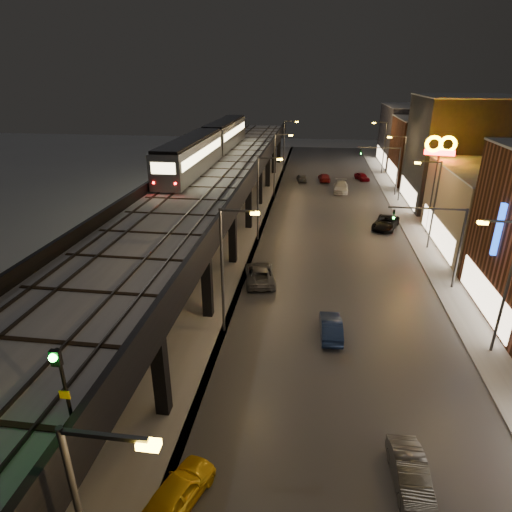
{
  "coord_description": "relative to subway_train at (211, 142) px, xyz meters",
  "views": [
    {
      "loc": [
        4.98,
        -12.0,
        16.74
      ],
      "look_at": [
        1.28,
        15.11,
        5.0
      ],
      "focal_mm": 30.0,
      "sensor_mm": 36.0,
      "label": 1
    }
  ],
  "objects": [
    {
      "name": "ground",
      "position": [
        8.5,
        -43.39,
        -8.45
      ],
      "size": [
        220.0,
        220.0,
        0.0
      ],
      "primitive_type": "plane",
      "color": "silver"
    },
    {
      "name": "road_surface",
      "position": [
        16.0,
        -8.39,
        -8.42
      ],
      "size": [
        17.0,
        120.0,
        0.06
      ],
      "primitive_type": "cube",
      "color": "#46474D",
      "rests_on": "ground"
    },
    {
      "name": "sidewalk_right",
      "position": [
        26.0,
        -8.39,
        -8.38
      ],
      "size": [
        4.0,
        120.0,
        0.14
      ],
      "primitive_type": "cube",
      "color": "#9FA1A8",
      "rests_on": "ground"
    },
    {
      "name": "under_viaduct_pavement",
      "position": [
        2.5,
        -8.39,
        -8.42
      ],
      "size": [
        11.0,
        120.0,
        0.06
      ],
      "primitive_type": "cube",
      "color": "#9FA1A8",
      "rests_on": "ground"
    },
    {
      "name": "elevated_viaduct",
      "position": [
        2.5,
        -11.55,
        -2.83
      ],
      "size": [
        9.0,
        100.0,
        6.3
      ],
      "color": "black",
      "rests_on": "ground"
    },
    {
      "name": "viaduct_trackbed",
      "position": [
        2.49,
        -11.42,
        -2.06
      ],
      "size": [
        8.4,
        100.0,
        0.32
      ],
      "color": "#B2B7C1",
      "rests_on": "elevated_viaduct"
    },
    {
      "name": "viaduct_parapet_streetside",
      "position": [
        6.85,
        -11.39,
        -1.6
      ],
      "size": [
        0.3,
        100.0,
        1.1
      ],
      "primitive_type": "cube",
      "color": "black",
      "rests_on": "elevated_viaduct"
    },
    {
      "name": "viaduct_parapet_far",
      "position": [
        -1.85,
        -11.39,
        -1.6
      ],
      "size": [
        0.3,
        100.0,
        1.1
      ],
      "primitive_type": "cube",
      "color": "black",
      "rests_on": "elevated_viaduct"
    },
    {
      "name": "building_c",
      "position": [
        32.49,
        -11.39,
        -4.37
      ],
      "size": [
        12.2,
        15.2,
        8.16
      ],
      "color": "gray",
      "rests_on": "ground"
    },
    {
      "name": "building_d",
      "position": [
        32.49,
        4.61,
        -1.37
      ],
      "size": [
        12.2,
        13.2,
        14.16
      ],
      "color": "#26262A",
      "rests_on": "ground"
    },
    {
      "name": "building_e",
      "position": [
        32.49,
        18.61,
        -3.37
      ],
      "size": [
        12.2,
        12.2,
        10.16
      ],
      "color": "#5C2E1E",
      "rests_on": "ground"
    },
    {
      "name": "building_f",
      "position": [
        32.49,
        32.61,
        -2.87
      ],
      "size": [
        12.2,
        16.2,
        11.16
      ],
      "color": "#37353F",
      "rests_on": "ground"
    },
    {
      "name": "streetlight_left_1",
      "position": [
        8.07,
        -30.39,
        -3.21
      ],
      "size": [
        2.57,
        0.28,
        9.0
      ],
      "color": "#38383A",
      "rests_on": "ground"
    },
    {
      "name": "streetlight_right_1",
      "position": [
        25.23,
        -30.39,
        -3.21
      ],
      "size": [
        2.56,
        0.28,
        9.0
      ],
      "color": "#38383A",
      "rests_on": "ground"
    },
    {
      "name": "streetlight_left_2",
      "position": [
        8.07,
        -12.39,
        -3.21
      ],
      "size": [
        2.57,
        0.28,
        9.0
      ],
      "color": "#38383A",
      "rests_on": "ground"
    },
    {
      "name": "streetlight_right_2",
      "position": [
        25.23,
        -12.39,
        -3.21
      ],
      "size": [
        2.56,
        0.28,
        9.0
      ],
      "color": "#38383A",
      "rests_on": "ground"
    },
    {
      "name": "streetlight_left_3",
      "position": [
        8.07,
        5.61,
        -3.21
      ],
      "size": [
        2.57,
        0.28,
        9.0
      ],
      "color": "#38383A",
      "rests_on": "ground"
    },
    {
      "name": "streetlight_right_3",
      "position": [
        25.23,
        5.61,
        -3.21
      ],
      "size": [
        2.56,
        0.28,
        9.0
      ],
      "color": "#38383A",
      "rests_on": "ground"
    },
    {
      "name": "streetlight_left_4",
      "position": [
        8.07,
        23.61,
        -3.21
      ],
      "size": [
        2.57,
        0.28,
        9.0
      ],
      "color": "#38383A",
      "rests_on": "ground"
    },
    {
      "name": "streetlight_right_4",
      "position": [
        25.23,
        23.61,
        -3.21
      ],
      "size": [
        2.56,
        0.28,
        9.0
      ],
      "color": "#38383A",
      "rests_on": "ground"
    },
    {
      "name": "traffic_light_rig_a",
      "position": [
        24.34,
        -21.4,
        -3.95
      ],
      "size": [
        6.1,
        0.34,
        7.0
      ],
      "color": "#38383A",
      "rests_on": "ground"
    },
    {
      "name": "traffic_light_rig_b",
      "position": [
        24.34,
        8.6,
        -3.95
      ],
      "size": [
        6.1,
        0.34,
        7.0
      ],
      "color": "#38383A",
      "rests_on": "ground"
    },
    {
      "name": "subway_train",
      "position": [
        0.0,
        0.0,
        0.0
      ],
      "size": [
        3.07,
        37.13,
        3.68
      ],
      "color": "gray",
      "rests_on": "viaduct_trackbed"
    },
    {
      "name": "rail_signal",
      "position": [
        6.4,
        -46.1,
        0.18
      ],
      "size": [
        0.33,
        0.42,
        2.84
      ],
      "color": "black",
      "rests_on": "viaduct_trackbed"
    },
    {
      "name": "car_taxi",
      "position": [
        8.58,
        -43.5,
        -7.77
      ],
      "size": [
        2.84,
        4.28,
        1.35
      ],
      "primitive_type": "imported",
      "rotation": [
        0.0,
        0.0,
        2.8
      ],
      "color": "yellow",
      "rests_on": "ground"
    },
    {
      "name": "car_near_white",
      "position": [
        15.19,
        -29.94,
        -7.78
      ],
      "size": [
        1.59,
        4.11,
        1.33
      ],
      "primitive_type": "imported",
      "rotation": [
        0.0,
        0.0,
        3.19
      ],
      "color": "#132248",
      "rests_on": "ground"
    },
    {
      "name": "car_mid_silver",
      "position": [
        9.29,
        -22.35,
        -7.72
      ],
      "size": [
        3.41,
        5.63,
        1.46
      ],
      "primitive_type": "imported",
      "rotation": [
        0.0,
        0.0,
        3.34
      ],
      "color": "slate",
      "rests_on": "ground"
    },
    {
      "name": "car_mid_dark",
      "position": [
        15.22,
        16.22,
        -7.83
      ],
      "size": [
        2.14,
        4.42,
        1.24
      ],
      "primitive_type": "imported",
      "rotation": [
        0.0,
        0.0,
        3.24
      ],
      "color": "maroon",
      "rests_on": "ground"
    },
    {
      "name": "car_far_white",
      "position": [
        11.45,
        15.68,
        -7.83
      ],
      "size": [
        1.96,
        3.78,
        1.23
      ],
      "primitive_type": "imported",
      "rotation": [
        0.0,
        0.0,
        3.29
      ],
      "color": "#595B60",
      "rests_on": "ground"
    },
    {
      "name": "car_onc_silver",
      "position": [
        18.32,
        -41.26,
        -7.8
      ],
      "size": [
        1.58,
        3.98,
        1.29
      ],
      "primitive_type": "imported",
      "rotation": [
        0.0,
        0.0,
        0.06
      ],
      "color": "#3B3C41",
      "rests_on": "ground"
    },
    {
      "name": "car_onc_dark",
      "position": [
        22.01,
        -6.75,
        -7.73
      ],
      "size": [
        3.97,
        5.67,
        1.44
      ],
      "primitive_type": "imported",
      "rotation": [
        0.0,
        0.0,
        -0.34
      ],
      "color": "black",
      "rests_on": "ground"
    },
    {
      "name": "car_onc_white",
      "position": [
        17.62,
        9.6,
        -7.69
      ],
      "size": [
        2.35,
        5.28,
        1.5
      ],
      "primitive_type": "imported",
      "rotation": [
        0.0,
        0.0,
        -0.05
      ],
      "color": "silver",
      "rests_on": "ground"
    },
    {
      "name": "car_onc_red",
      "position": [
        21.51,
        17.79,
        -7.82
      ],
      "size": [
        2.62,
        3.96,
        1.25
      ],
      "primitive_type": "imported",
      "rotation": [
        0.0,
        0.0,
        0.34
      ],
      "color": "maroon",
      "rests_on": "ground"
    },
    {
      "name": "sign_mcdonalds",
      "position": [
        26.5,
        -7.44,
        0.39
      ],
      "size": [
        3.2,
        0.74,
        10.74
      ],
      "color": "#38383A",
      "rests_on": "ground"
    },
    {
      "name": "sign_carwash",
      "position": [
        27.0,
        -25.55,
        -2.34
      ],
      "size": [
        1.66,
        0.35,
        8.64
      ],
      "color": "#38383A",
      "rests_on": "ground"
    }
  ]
}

